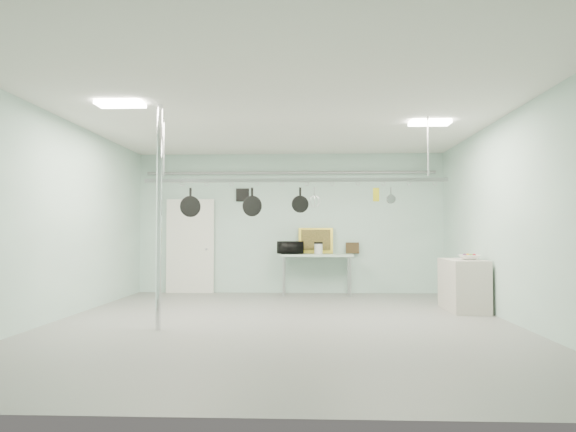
{
  "coord_description": "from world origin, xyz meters",
  "views": [
    {
      "loc": [
        0.42,
        -7.79,
        1.35
      ],
      "look_at": [
        0.07,
        1.0,
        1.66
      ],
      "focal_mm": 32.0,
      "sensor_mm": 36.0,
      "label": 1
    }
  ],
  "objects_px": {
    "skillet_right": "(300,199)",
    "microwave": "(290,248)",
    "prep_table": "(317,257)",
    "coffee_canister": "(318,249)",
    "chrome_pole": "(159,216)",
    "side_cabinet": "(463,285)",
    "pot_rack": "(295,178)",
    "skillet_mid": "(252,202)",
    "skillet_left": "(190,202)",
    "fruit_bowl": "(469,257)"
  },
  "relations": [
    {
      "from": "chrome_pole",
      "to": "side_cabinet",
      "type": "xyz_separation_m",
      "value": [
        4.85,
        2.0,
        -1.15
      ]
    },
    {
      "from": "fruit_bowl",
      "to": "skillet_right",
      "type": "xyz_separation_m",
      "value": [
        -2.91,
        -0.91,
        0.95
      ]
    },
    {
      "from": "chrome_pole",
      "to": "coffee_canister",
      "type": "distance_m",
      "value": 4.85
    },
    {
      "from": "microwave",
      "to": "skillet_mid",
      "type": "relative_size",
      "value": 1.14
    },
    {
      "from": "chrome_pole",
      "to": "microwave",
      "type": "xyz_separation_m",
      "value": [
        1.72,
        4.19,
        -0.55
      ]
    },
    {
      "from": "microwave",
      "to": "skillet_mid",
      "type": "distance_m",
      "value": 3.43
    },
    {
      "from": "microwave",
      "to": "pot_rack",
      "type": "bearing_deg",
      "value": 69.08
    },
    {
      "from": "fruit_bowl",
      "to": "skillet_mid",
      "type": "relative_size",
      "value": 0.81
    },
    {
      "from": "chrome_pole",
      "to": "skillet_left",
      "type": "bearing_deg",
      "value": 75.17
    },
    {
      "from": "prep_table",
      "to": "microwave",
      "type": "relative_size",
      "value": 3.16
    },
    {
      "from": "prep_table",
      "to": "skillet_mid",
      "type": "height_order",
      "value": "skillet_mid"
    },
    {
      "from": "fruit_bowl",
      "to": "coffee_canister",
      "type": "bearing_deg",
      "value": 136.84
    },
    {
      "from": "pot_rack",
      "to": "skillet_left",
      "type": "xyz_separation_m",
      "value": [
        -1.66,
        0.0,
        -0.38
      ]
    },
    {
      "from": "skillet_right",
      "to": "skillet_mid",
      "type": "bearing_deg",
      "value": 167.72
    },
    {
      "from": "chrome_pole",
      "to": "prep_table",
      "type": "bearing_deg",
      "value": 61.29
    },
    {
      "from": "chrome_pole",
      "to": "skillet_mid",
      "type": "bearing_deg",
      "value": 36.28
    },
    {
      "from": "microwave",
      "to": "coffee_canister",
      "type": "relative_size",
      "value": 2.25
    },
    {
      "from": "skillet_right",
      "to": "microwave",
      "type": "bearing_deg",
      "value": 82.46
    },
    {
      "from": "prep_table",
      "to": "skillet_mid",
      "type": "distance_m",
      "value": 3.62
    },
    {
      "from": "skillet_left",
      "to": "skillet_mid",
      "type": "xyz_separation_m",
      "value": [
        0.99,
        0.0,
        0.01
      ]
    },
    {
      "from": "prep_table",
      "to": "pot_rack",
      "type": "height_order",
      "value": "pot_rack"
    },
    {
      "from": "fruit_bowl",
      "to": "skillet_left",
      "type": "distance_m",
      "value": 4.84
    },
    {
      "from": "side_cabinet",
      "to": "pot_rack",
      "type": "height_order",
      "value": "pot_rack"
    },
    {
      "from": "chrome_pole",
      "to": "skillet_mid",
      "type": "xyz_separation_m",
      "value": [
        1.23,
        0.9,
        0.26
      ]
    },
    {
      "from": "prep_table",
      "to": "skillet_left",
      "type": "xyz_separation_m",
      "value": [
        -2.06,
        -3.3,
        1.02
      ]
    },
    {
      "from": "chrome_pole",
      "to": "skillet_mid",
      "type": "relative_size",
      "value": 7.21
    },
    {
      "from": "chrome_pole",
      "to": "fruit_bowl",
      "type": "distance_m",
      "value": 5.26
    },
    {
      "from": "skillet_mid",
      "to": "coffee_canister",
      "type": "bearing_deg",
      "value": 87.66
    },
    {
      "from": "microwave",
      "to": "skillet_mid",
      "type": "xyz_separation_m",
      "value": [
        -0.49,
        -3.29,
        0.82
      ]
    },
    {
      "from": "side_cabinet",
      "to": "skillet_mid",
      "type": "xyz_separation_m",
      "value": [
        -3.62,
        -1.1,
        1.41
      ]
    },
    {
      "from": "pot_rack",
      "to": "skillet_right",
      "type": "height_order",
      "value": "pot_rack"
    },
    {
      "from": "coffee_canister",
      "to": "skillet_left",
      "type": "distance_m",
      "value": 4.01
    },
    {
      "from": "prep_table",
      "to": "skillet_right",
      "type": "relative_size",
      "value": 4.3
    },
    {
      "from": "coffee_canister",
      "to": "pot_rack",
      "type": "bearing_deg",
      "value": -97.57
    },
    {
      "from": "fruit_bowl",
      "to": "side_cabinet",
      "type": "bearing_deg",
      "value": 104.85
    },
    {
      "from": "pot_rack",
      "to": "microwave",
      "type": "relative_size",
      "value": 9.47
    },
    {
      "from": "pot_rack",
      "to": "skillet_mid",
      "type": "distance_m",
      "value": 0.77
    },
    {
      "from": "side_cabinet",
      "to": "microwave",
      "type": "bearing_deg",
      "value": 145.02
    },
    {
      "from": "prep_table",
      "to": "skillet_right",
      "type": "xyz_separation_m",
      "value": [
        -0.31,
        -3.3,
        1.07
      ]
    },
    {
      "from": "side_cabinet",
      "to": "pot_rack",
      "type": "bearing_deg",
      "value": -159.55
    },
    {
      "from": "prep_table",
      "to": "skillet_mid",
      "type": "bearing_deg",
      "value": -108.03
    },
    {
      "from": "prep_table",
      "to": "coffee_canister",
      "type": "bearing_deg",
      "value": 13.55
    },
    {
      "from": "fruit_bowl",
      "to": "skillet_left",
      "type": "xyz_separation_m",
      "value": [
        -4.66,
        -0.91,
        0.91
      ]
    },
    {
      "from": "microwave",
      "to": "fruit_bowl",
      "type": "bearing_deg",
      "value": 119.07
    },
    {
      "from": "pot_rack",
      "to": "coffee_canister",
      "type": "bearing_deg",
      "value": 82.43
    },
    {
      "from": "skillet_left",
      "to": "skillet_mid",
      "type": "distance_m",
      "value": 0.99
    },
    {
      "from": "pot_rack",
      "to": "chrome_pole",
      "type": "bearing_deg",
      "value": -154.65
    },
    {
      "from": "pot_rack",
      "to": "prep_table",
      "type": "bearing_deg",
      "value": 83.09
    },
    {
      "from": "pot_rack",
      "to": "microwave",
      "type": "distance_m",
      "value": 3.5
    },
    {
      "from": "chrome_pole",
      "to": "side_cabinet",
      "type": "bearing_deg",
      "value": 22.41
    }
  ]
}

